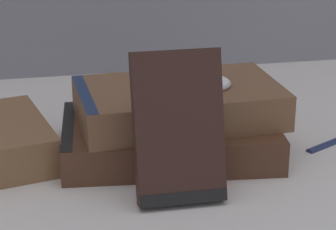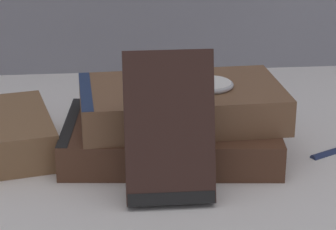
{
  "view_description": "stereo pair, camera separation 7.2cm",
  "coord_description": "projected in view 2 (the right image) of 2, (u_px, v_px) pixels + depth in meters",
  "views": [
    {
      "loc": [
        -0.14,
        -0.66,
        0.32
      ],
      "look_at": [
        -0.0,
        0.01,
        0.05
      ],
      "focal_mm": 75.0,
      "sensor_mm": 36.0,
      "label": 1
    },
    {
      "loc": [
        -0.07,
        -0.67,
        0.32
      ],
      "look_at": [
        -0.0,
        0.01,
        0.05
      ],
      "focal_mm": 75.0,
      "sensor_mm": 36.0,
      "label": 2
    }
  ],
  "objects": [
    {
      "name": "book_flat_bottom",
      "position": [
        166.0,
        138.0,
        0.76
      ],
      "size": [
        0.24,
        0.17,
        0.04
      ],
      "rotation": [
        0.0,
        0.0,
        -0.09
      ],
      "color": "#4C2D1E",
      "rests_on": "ground_plane"
    },
    {
      "name": "reading_glasses",
      "position": [
        135.0,
        106.0,
        0.9
      ],
      "size": [
        0.11,
        0.08,
        0.0
      ],
      "rotation": [
        0.0,
        0.0,
        0.4
      ],
      "color": "black",
      "rests_on": "ground_plane"
    },
    {
      "name": "ground_plane",
      "position": [
        173.0,
        165.0,
        0.74
      ],
      "size": [
        3.0,
        3.0,
        0.0
      ],
      "primitive_type": "plane",
      "color": "silver"
    },
    {
      "name": "book_leaning_front",
      "position": [
        169.0,
        133.0,
        0.65
      ],
      "size": [
        0.08,
        0.06,
        0.14
      ],
      "rotation": [
        -0.27,
        0.0,
        0.0
      ],
      "color": "#331E19",
      "rests_on": "ground_plane"
    },
    {
      "name": "pocket_watch",
      "position": [
        210.0,
        84.0,
        0.74
      ],
      "size": [
        0.05,
        0.05,
        0.01
      ],
      "color": "white",
      "rests_on": "book_flat_top"
    },
    {
      "name": "book_flat_top",
      "position": [
        176.0,
        104.0,
        0.75
      ],
      "size": [
        0.22,
        0.14,
        0.04
      ],
      "rotation": [
        0.0,
        0.0,
        0.05
      ],
      "color": "brown",
      "rests_on": "book_flat_bottom"
    }
  ]
}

